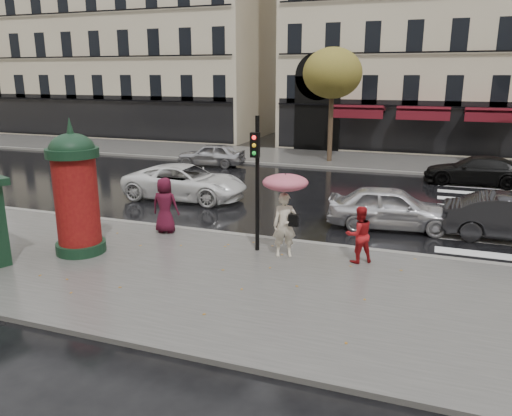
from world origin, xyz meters
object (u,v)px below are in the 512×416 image
at_px(man_burgundy, 165,205).
at_px(car_far_silver, 211,155).
at_px(woman_red, 359,234).
at_px(morris_column, 76,189).
at_px(woman_umbrella, 285,201).
at_px(traffic_light, 257,171).
at_px(car_white, 186,182).
at_px(car_silver, 391,208).
at_px(car_black, 476,170).

xyz_separation_m(man_burgundy, car_far_silver, (-4.06, 12.24, -0.37)).
bearing_deg(man_burgundy, woman_red, 168.76).
xyz_separation_m(morris_column, car_far_silver, (-2.68, 14.74, -1.32)).
xyz_separation_m(woman_umbrella, man_burgundy, (-4.29, 0.79, -0.70)).
xyz_separation_m(traffic_light, car_far_silver, (-7.46, 12.92, -1.83)).
bearing_deg(car_white, car_silver, -99.91).
bearing_deg(woman_umbrella, car_white, 137.76).
distance_m(woman_umbrella, car_far_silver, 15.51).
bearing_deg(car_silver, woman_umbrella, 141.88).
bearing_deg(car_white, woman_umbrella, -133.35).
bearing_deg(car_black, car_far_silver, -90.54).
relative_size(morris_column, traffic_light, 1.00).
bearing_deg(man_burgundy, car_silver, -160.05).
bearing_deg(man_burgundy, car_far_silver, -77.80).
distance_m(car_silver, car_black, 9.19).
relative_size(woman_umbrella, man_burgundy, 1.34).
height_order(woman_red, man_burgundy, man_burgundy).
relative_size(woman_red, traffic_light, 0.41).
height_order(traffic_light, car_silver, traffic_light).
bearing_deg(woman_red, woman_umbrella, -27.52).
bearing_deg(car_silver, car_black, -26.25).
bearing_deg(car_black, woman_red, -15.68).
distance_m(morris_column, car_silver, 10.17).
bearing_deg(traffic_light, car_far_silver, 120.00).
bearing_deg(woman_red, man_burgundy, -38.82).
distance_m(woman_red, car_black, 13.08).
distance_m(car_white, car_far_silver, 7.91).
distance_m(man_burgundy, car_far_silver, 12.90).
relative_size(woman_red, car_black, 0.34).
xyz_separation_m(morris_column, car_silver, (8.22, 5.86, -1.25)).
height_order(car_white, car_far_silver, car_white).
bearing_deg(car_far_silver, car_black, 83.53).
height_order(car_silver, car_white, car_silver).
bearing_deg(car_white, car_black, -59.09).
bearing_deg(woman_umbrella, car_far_silver, 122.64).
relative_size(man_burgundy, car_silver, 0.42).
bearing_deg(woman_umbrella, car_silver, 58.28).
xyz_separation_m(traffic_light, car_black, (6.57, 12.67, -1.81)).
height_order(man_burgundy, morris_column, morris_column).
height_order(car_silver, car_far_silver, car_silver).
bearing_deg(car_far_silver, car_silver, 45.34).
distance_m(man_burgundy, morris_column, 3.01).
bearing_deg(car_black, traffic_light, -26.93).
relative_size(man_burgundy, morris_column, 0.47).
distance_m(woman_umbrella, car_silver, 4.97).
bearing_deg(morris_column, traffic_light, 20.94).
bearing_deg(car_black, car_silver, -19.40).
height_order(woman_red, car_silver, woman_red).
xyz_separation_m(car_black, car_far_silver, (-14.02, 0.24, -0.02)).
bearing_deg(car_white, traffic_light, -137.33).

